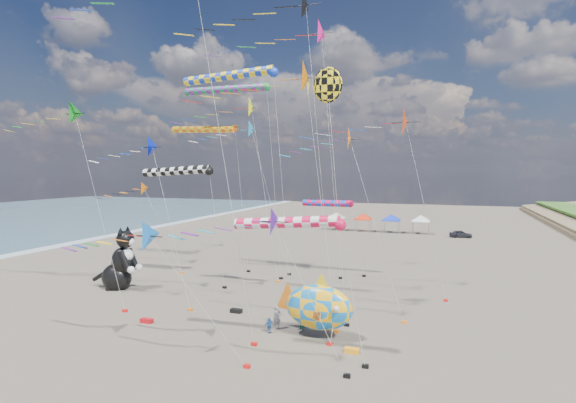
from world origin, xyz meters
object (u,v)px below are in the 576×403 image
Objects in this scene: fish_inflatable at (318,307)px; child_blue at (269,325)px; person_adult at (277,318)px; cat_inflatable at (119,258)px; child_green at (301,322)px; parked_car at (461,234)px.

child_blue is at bearing -175.38° from fish_inflatable.
person_adult reaches higher than child_blue.
child_green is (19.23, -4.62, -2.37)m from cat_inflatable.
cat_inflatable is 21.42m from fish_inflatable.
parked_car is at bearing 78.63° from fish_inflatable.
fish_inflatable reaches higher than person_adult.
child_blue is (-1.92, -1.19, -0.05)m from child_green.
person_adult is 51.55m from parked_car.
parked_car is at bearing 55.45° from cat_inflatable.
person_adult is 1.54× the size of child_blue.
parked_car is (11.58, 49.48, 0.02)m from child_green.
parked_car is (30.81, 44.86, -2.35)m from cat_inflatable.
cat_inflatable reaches higher than child_blue.
cat_inflatable is at bearing 137.43° from parked_car.
child_blue is at bearing 157.00° from parked_car.
cat_inflatable is at bearing -170.22° from child_green.
child_green is at bearing 158.74° from parked_car.
child_green is 0.33× the size of parked_car.
child_blue is at bearing -124.76° from child_green.
person_adult is 1.73m from child_green.
fish_inflatable is 5.77× the size of child_blue.
fish_inflatable reaches higher than child_blue.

